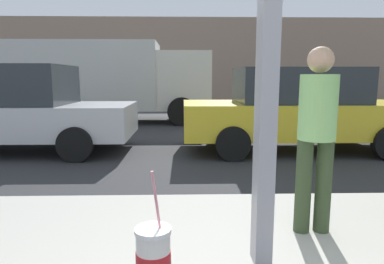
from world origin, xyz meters
TOP-DOWN VIEW (x-y plane):
  - ground_plane at (0.00, 8.00)m, footprint 60.00×60.00m
  - sidewalk_strip at (0.00, 1.60)m, footprint 16.00×2.80m
  - building_facade_far at (0.00, 21.21)m, footprint 28.00×1.20m
  - soda_cup_right at (-0.31, -0.06)m, footprint 0.09×0.09m
  - parked_car_silver at (-3.67, 6.09)m, footprint 4.65×2.04m
  - parked_car_yellow at (2.11, 6.09)m, footprint 4.67×2.03m
  - box_truck at (-2.84, 10.90)m, footprint 6.84×2.44m
  - pedestrian at (0.92, 2.00)m, footprint 0.32×0.32m

SIDE VIEW (x-z plane):
  - ground_plane at x=0.00m, z-range 0.00..0.00m
  - sidewalk_strip at x=0.00m, z-range 0.00..0.13m
  - parked_car_yellow at x=2.11m, z-range 0.01..1.71m
  - parked_car_silver at x=-3.67m, z-range 0.00..1.76m
  - soda_cup_right at x=-0.31m, z-range 0.87..1.20m
  - pedestrian at x=0.92m, z-range 0.25..1.88m
  - box_truck at x=-2.84m, z-range 0.16..2.82m
  - building_facade_far at x=0.00m, z-range 0.00..5.17m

